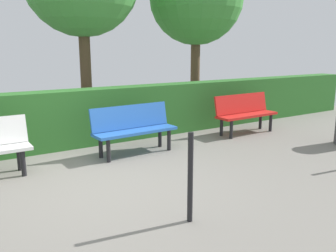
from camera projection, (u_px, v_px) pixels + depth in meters
The scene contains 5 objects.
ground_plane at pixel (96, 182), 5.03m from camera, with size 18.30×18.30×0.00m, color gray.
bench_red at pixel (245, 112), 7.84m from camera, with size 1.53×0.50×0.86m.
bench_blue at pixel (134, 127), 6.32m from camera, with size 1.55×0.54×0.86m.
hedge_row at pixel (115, 114), 7.22m from camera, with size 14.30×0.51×1.09m, color #2D6B28.
railing_post_mid at pixel (190, 178), 3.78m from camera, with size 0.06×0.06×1.00m, color black.
Camera 1 is at (1.67, 4.55, 1.85)m, focal length 37.90 mm.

